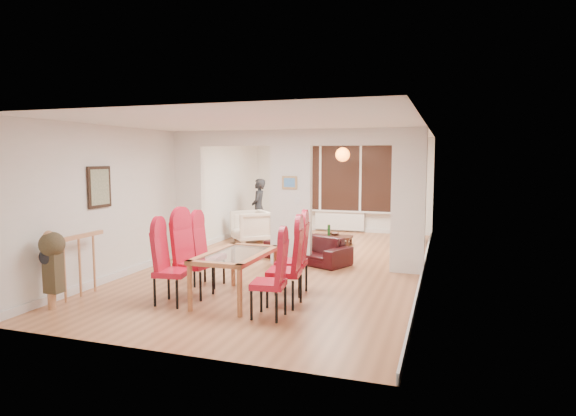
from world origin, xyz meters
The scene contains 24 objects.
floor centered at (0.00, 0.00, 0.00)m, with size 5.00×9.00×0.01m, color #B06F47.
room_walls centered at (0.00, 0.00, 1.30)m, with size 5.00×9.00×2.60m, color silver, non-canonical shape.
divider_wall centered at (0.00, 0.00, 1.30)m, with size 5.00×0.18×2.60m, color white.
bay_window_blinds centered at (0.00, 4.44, 1.50)m, with size 3.00×0.08×1.80m, color black.
radiator centered at (0.00, 4.40, 0.30)m, with size 1.40×0.08×0.50m, color white.
pendant_light centered at (0.30, 3.30, 2.15)m, with size 0.36×0.36×0.36m, color orange.
stair_newel centered at (-2.25, -3.20, 0.55)m, with size 0.40×1.20×1.10m, color tan, non-canonical shape.
wall_poster centered at (-2.47, -2.40, 1.60)m, with size 0.04×0.52×0.67m, color gray.
pillar_photo centered at (0.00, -0.10, 1.60)m, with size 0.30×0.03×0.25m, color #4C8CD8.
dining_table centered at (-0.04, -2.49, 0.35)m, with size 0.83×1.48×0.69m, color #AB683F, non-canonical shape.
dining_chair_la centered at (-0.80, -2.98, 0.54)m, with size 0.43×0.43×1.09m, color #B41228, non-canonical shape.
dining_chair_lb centered at (-0.68, -2.54, 0.59)m, with size 0.47×0.47×1.17m, color #B41228, non-canonical shape.
dining_chair_lc centered at (-0.77, -1.93, 0.54)m, with size 0.43×0.43×1.07m, color #B41228, non-canonical shape.
dining_chair_ra centered at (0.70, -3.09, 0.53)m, with size 0.42×0.42×1.05m, color #B41228, non-canonical shape.
dining_chair_rb centered at (0.72, -2.54, 0.57)m, with size 0.45×0.45×1.13m, color #B41228, non-canonical shape.
dining_chair_rc centered at (0.63, -1.93, 0.57)m, with size 0.45×0.45×1.13m, color #B41228, non-canonical shape.
sofa centered at (0.23, 0.33, 0.26)m, with size 1.79×0.70×0.52m, color black.
armchair centered at (-1.71, 2.06, 0.39)m, with size 0.85×0.83×0.78m, color beige.
person centered at (-1.83, 2.86, 0.76)m, with size 0.36×0.56×1.52m, color black.
television centered at (2.00, 3.20, 0.30)m, with size 0.14×1.04×0.60m, color black.
coffee_table centered at (0.26, 2.33, 0.11)m, with size 0.95×0.47×0.22m, color black, non-canonical shape.
bottle centered at (0.20, 2.32, 0.35)m, with size 0.07×0.07×0.27m, color #143F19.
bowl centered at (0.31, 2.43, 0.25)m, with size 0.23×0.23×0.06m, color black.
shoes centered at (-0.05, -0.37, 0.05)m, with size 0.26×0.28×0.11m, color black, non-canonical shape.
Camera 1 is at (2.85, -8.77, 2.07)m, focal length 30.00 mm.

